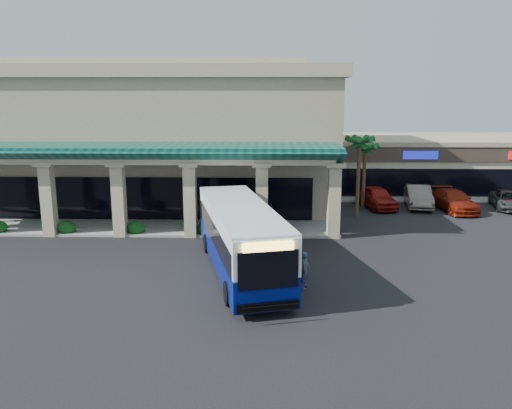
{
  "coord_description": "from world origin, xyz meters",
  "views": [
    {
      "loc": [
        1.85,
        -25.31,
        8.69
      ],
      "look_at": [
        1.14,
        4.75,
        2.2
      ],
      "focal_mm": 35.0,
      "sensor_mm": 36.0,
      "label": 1
    }
  ],
  "objects_px": {
    "car_white": "(418,196)",
    "car_red": "(454,201)",
    "pedestrian": "(305,270)",
    "car_silver": "(376,197)",
    "transit_bus": "(240,239)",
    "car_gray": "(509,200)"
  },
  "relations": [
    {
      "from": "transit_bus",
      "to": "car_gray",
      "type": "height_order",
      "value": "transit_bus"
    },
    {
      "from": "car_silver",
      "to": "pedestrian",
      "type": "bearing_deg",
      "value": -122.87
    },
    {
      "from": "transit_bus",
      "to": "car_white",
      "type": "bearing_deg",
      "value": 35.4
    },
    {
      "from": "car_silver",
      "to": "transit_bus",
      "type": "bearing_deg",
      "value": -134.5
    },
    {
      "from": "pedestrian",
      "to": "car_silver",
      "type": "xyz_separation_m",
      "value": [
        6.97,
        17.43,
        -0.01
      ]
    },
    {
      "from": "pedestrian",
      "to": "car_white",
      "type": "xyz_separation_m",
      "value": [
        10.39,
        17.75,
        -0.01
      ]
    },
    {
      "from": "transit_bus",
      "to": "pedestrian",
      "type": "distance_m",
      "value": 3.88
    },
    {
      "from": "transit_bus",
      "to": "car_gray",
      "type": "relative_size",
      "value": 2.4
    },
    {
      "from": "car_red",
      "to": "car_silver",
      "type": "bearing_deg",
      "value": 165.77
    },
    {
      "from": "transit_bus",
      "to": "pedestrian",
      "type": "bearing_deg",
      "value": -48.61
    },
    {
      "from": "pedestrian",
      "to": "car_gray",
      "type": "height_order",
      "value": "pedestrian"
    },
    {
      "from": "car_red",
      "to": "car_gray",
      "type": "distance_m",
      "value": 4.71
    },
    {
      "from": "car_white",
      "to": "car_gray",
      "type": "height_order",
      "value": "car_white"
    },
    {
      "from": "transit_bus",
      "to": "car_silver",
      "type": "bearing_deg",
      "value": 42.87
    },
    {
      "from": "transit_bus",
      "to": "car_silver",
      "type": "xyz_separation_m",
      "value": [
        10.07,
        15.26,
        -0.85
      ]
    },
    {
      "from": "car_silver",
      "to": "car_red",
      "type": "height_order",
      "value": "car_silver"
    },
    {
      "from": "transit_bus",
      "to": "car_red",
      "type": "bearing_deg",
      "value": 28.3
    },
    {
      "from": "car_red",
      "to": "car_white",
      "type": "bearing_deg",
      "value": 146.63
    },
    {
      "from": "car_white",
      "to": "car_red",
      "type": "xyz_separation_m",
      "value": [
        2.37,
        -1.29,
        -0.06
      ]
    },
    {
      "from": "car_white",
      "to": "car_gray",
      "type": "bearing_deg",
      "value": 4.64
    },
    {
      "from": "transit_bus",
      "to": "car_gray",
      "type": "xyz_separation_m",
      "value": [
        20.53,
        15.03,
        -1.0
      ]
    },
    {
      "from": "car_silver",
      "to": "car_white",
      "type": "height_order",
      "value": "car_white"
    }
  ]
}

